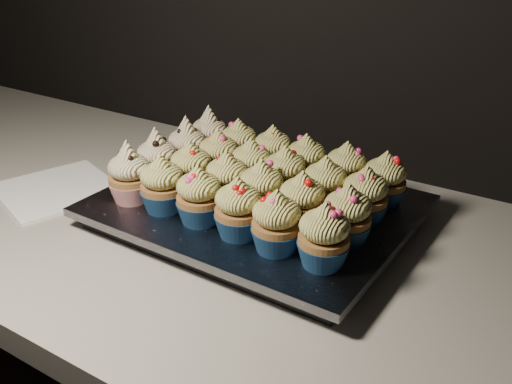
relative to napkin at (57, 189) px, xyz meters
The scene contains 28 objects.
worktop 0.19m from the napkin, 16.52° to the left, with size 2.44×0.64×0.04m, color beige.
napkin is the anchor object (origin of this frame).
baking_tray 0.35m from the napkin, 14.22° to the left, with size 0.40×0.31×0.02m, color black.
foil_lining 0.35m from the napkin, 14.22° to the left, with size 0.44×0.34×0.01m, color silver.
cupcake_0 0.19m from the napkin, ahead, with size 0.06×0.06×0.10m.
cupcake_1 0.25m from the napkin, ahead, with size 0.06×0.06×0.08m.
cupcake_2 0.31m from the napkin, ahead, with size 0.06×0.06×0.08m.
cupcake_3 0.38m from the napkin, ahead, with size 0.06×0.06×0.08m.
cupcake_4 0.44m from the napkin, ahead, with size 0.06×0.06×0.08m.
cupcake_5 0.50m from the napkin, ahead, with size 0.06×0.06×0.08m.
cupcake_6 0.20m from the napkin, 17.34° to the left, with size 0.06×0.06×0.10m.
cupcake_7 0.26m from the napkin, 13.56° to the left, with size 0.06×0.06×0.08m.
cupcake_8 0.32m from the napkin, 10.25° to the left, with size 0.06×0.06×0.08m.
cupcake_9 0.38m from the napkin, ahead, with size 0.06×0.06×0.08m.
cupcake_10 0.44m from the napkin, ahead, with size 0.06×0.06×0.08m.
cupcake_11 0.50m from the napkin, ahead, with size 0.06×0.06×0.08m.
cupcake_12 0.23m from the napkin, 33.77° to the left, with size 0.06×0.06×0.10m.
cupcake_13 0.28m from the napkin, 26.37° to the left, with size 0.06×0.06×0.08m.
cupcake_14 0.34m from the napkin, 20.72° to the left, with size 0.06×0.06×0.08m.
cupcake_15 0.39m from the napkin, 17.84° to the left, with size 0.06×0.06×0.08m.
cupcake_16 0.45m from the napkin, 14.81° to the left, with size 0.06×0.06×0.08m.
cupcake_17 0.51m from the napkin, 12.85° to the left, with size 0.06×0.06×0.08m.
cupcake_18 0.27m from the napkin, 45.74° to the left, with size 0.06×0.06×0.10m.
cupcake_19 0.31m from the napkin, 36.35° to the left, with size 0.06×0.06×0.08m.
cupcake_20 0.36m from the napkin, 30.92° to the left, with size 0.06×0.06×0.08m.
cupcake_21 0.41m from the napkin, 25.53° to the left, with size 0.06×0.06×0.08m.
cupcake_22 0.48m from the napkin, 22.56° to the left, with size 0.06×0.06×0.08m.
cupcake_23 0.53m from the napkin, 19.40° to the left, with size 0.06×0.06×0.08m.
Camera 1 is at (0.56, 1.11, 1.31)m, focal length 40.00 mm.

